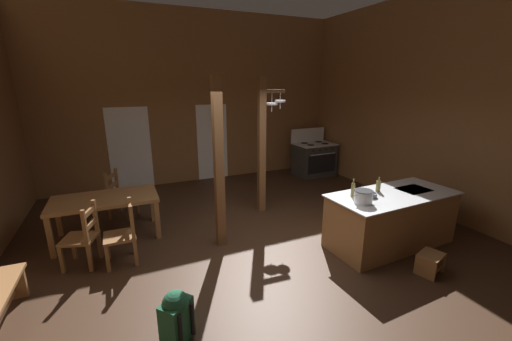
# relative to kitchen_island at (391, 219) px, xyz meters

# --- Properties ---
(ground_plane) EXTENTS (8.52, 9.27, 0.10)m
(ground_plane) POSITION_rel_kitchen_island_xyz_m (-2.01, 0.59, -0.50)
(ground_plane) COLOR #382316
(wall_back) EXTENTS (8.52, 0.14, 4.39)m
(wall_back) POSITION_rel_kitchen_island_xyz_m (-2.01, 4.89, 1.75)
(wall_back) COLOR brown
(wall_back) RESTS_ON ground_plane
(wall_right) EXTENTS (0.14, 9.27, 4.39)m
(wall_right) POSITION_rel_kitchen_island_xyz_m (1.92, 0.59, 1.75)
(wall_right) COLOR brown
(wall_right) RESTS_ON ground_plane
(glazed_door_back_left) EXTENTS (1.00, 0.01, 2.05)m
(glazed_door_back_left) POSITION_rel_kitchen_island_xyz_m (-3.75, 4.82, 0.58)
(glazed_door_back_left) COLOR white
(glazed_door_back_left) RESTS_ON ground_plane
(glazed_panel_back_right) EXTENTS (0.84, 0.01, 2.05)m
(glazed_panel_back_right) POSITION_rel_kitchen_island_xyz_m (-1.63, 4.82, 0.58)
(glazed_panel_back_right) COLOR white
(glazed_panel_back_right) RESTS_ON ground_plane
(kitchen_island) EXTENTS (2.20, 1.05, 0.90)m
(kitchen_island) POSITION_rel_kitchen_island_xyz_m (0.00, 0.00, 0.00)
(kitchen_island) COLOR olive
(kitchen_island) RESTS_ON ground_plane
(stove_range) EXTENTS (1.17, 0.86, 1.32)m
(stove_range) POSITION_rel_kitchen_island_xyz_m (1.15, 3.95, 0.04)
(stove_range) COLOR #2E2E2E
(stove_range) RESTS_ON ground_plane
(support_post_with_pot_rack) EXTENTS (0.58, 0.25, 2.74)m
(support_post_with_pot_rack) POSITION_rel_kitchen_island_xyz_m (-1.32, 2.18, 1.03)
(support_post_with_pot_rack) COLOR brown
(support_post_with_pot_rack) RESTS_ON ground_plane
(support_post_center) EXTENTS (0.14, 0.14, 2.74)m
(support_post_center) POSITION_rel_kitchen_island_xyz_m (-2.58, 1.14, 0.92)
(support_post_center) COLOR brown
(support_post_center) RESTS_ON ground_plane
(step_stool) EXTENTS (0.43, 0.37, 0.30)m
(step_stool) POSITION_rel_kitchen_island_xyz_m (-0.12, -0.87, -0.27)
(step_stool) COLOR brown
(step_stool) RESTS_ON ground_plane
(dining_table) EXTENTS (1.70, 0.91, 0.74)m
(dining_table) POSITION_rel_kitchen_island_xyz_m (-4.31, 2.16, 0.20)
(dining_table) COLOR olive
(dining_table) RESTS_ON ground_plane
(ladderback_chair_near_window) EXTENTS (0.55, 0.55, 0.95)m
(ladderback_chair_near_window) POSITION_rel_kitchen_island_xyz_m (-4.61, 1.35, 0.00)
(ladderback_chair_near_window) COLOR brown
(ladderback_chair_near_window) RESTS_ON ground_plane
(ladderback_chair_by_post) EXTENTS (0.44, 0.44, 0.95)m
(ladderback_chair_by_post) POSITION_rel_kitchen_island_xyz_m (-4.07, 1.20, 0.00)
(ladderback_chair_by_post) COLOR brown
(ladderback_chair_by_post) RESTS_ON ground_plane
(ladderback_chair_at_table_end) EXTENTS (0.60, 0.60, 0.95)m
(ladderback_chair_at_table_end) POSITION_rel_kitchen_island_xyz_m (-4.08, 3.04, 0.00)
(ladderback_chair_at_table_end) COLOR brown
(ladderback_chair_at_table_end) RESTS_ON ground_plane
(backpack) EXTENTS (0.39, 0.39, 0.60)m
(backpack) POSITION_rel_kitchen_island_xyz_m (-3.63, -0.65, -0.13)
(backpack) COLOR #1E5138
(backpack) RESTS_ON ground_plane
(stockpot_on_counter) EXTENTS (0.35, 0.28, 0.20)m
(stockpot_on_counter) POSITION_rel_kitchen_island_xyz_m (-0.75, -0.12, 0.55)
(stockpot_on_counter) COLOR silver
(stockpot_on_counter) RESTS_ON kitchen_island
(mixing_bowl_on_counter) EXTENTS (0.19, 0.19, 0.07)m
(mixing_bowl_on_counter) POSITION_rel_kitchen_island_xyz_m (-0.46, 0.04, 0.48)
(mixing_bowl_on_counter) COLOR slate
(mixing_bowl_on_counter) RESTS_ON kitchen_island
(bottle_tall_on_counter) EXTENTS (0.06, 0.06, 0.29)m
(bottle_tall_on_counter) POSITION_rel_kitchen_island_xyz_m (-0.71, 0.16, 0.57)
(bottle_tall_on_counter) COLOR brown
(bottle_tall_on_counter) RESTS_ON kitchen_island
(bottle_short_on_counter) EXTENTS (0.07, 0.07, 0.25)m
(bottle_short_on_counter) POSITION_rel_kitchen_island_xyz_m (-0.16, 0.18, 0.55)
(bottle_short_on_counter) COLOR brown
(bottle_short_on_counter) RESTS_ON kitchen_island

